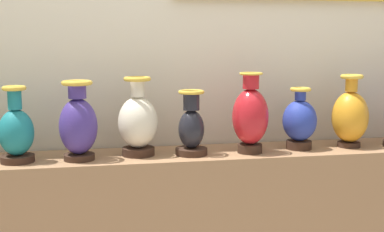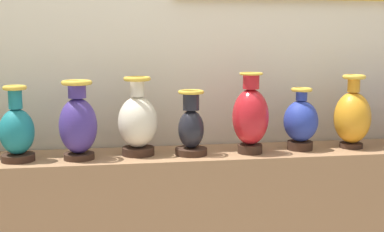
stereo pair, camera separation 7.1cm
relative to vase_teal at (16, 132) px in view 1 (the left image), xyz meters
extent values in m
cube|color=#99704C|center=(0.82, 0.05, -0.54)|extent=(3.62, 0.37, 0.81)
cube|color=beige|center=(0.82, 0.29, 0.49)|extent=(6.26, 0.10, 2.89)
cylinder|color=#382319|center=(0.00, 0.00, -0.12)|extent=(0.15, 0.15, 0.03)
ellipsoid|color=#19727A|center=(0.00, 0.00, 0.00)|extent=(0.16, 0.16, 0.21)
cylinder|color=#19727A|center=(0.00, 0.00, 0.15)|extent=(0.06, 0.06, 0.10)
torus|color=gold|center=(0.00, 0.00, 0.20)|extent=(0.11, 0.11, 0.02)
cylinder|color=#382319|center=(0.27, -0.01, -0.13)|extent=(0.14, 0.14, 0.03)
ellipsoid|color=#3F2D7F|center=(0.27, -0.01, 0.02)|extent=(0.17, 0.17, 0.26)
cylinder|color=#3F2D7F|center=(0.27, -0.01, 0.18)|extent=(0.08, 0.08, 0.07)
torus|color=gold|center=(0.27, -0.01, 0.22)|extent=(0.14, 0.14, 0.02)
cylinder|color=#382319|center=(0.55, 0.04, -0.12)|extent=(0.16, 0.16, 0.04)
ellipsoid|color=beige|center=(0.55, 0.04, 0.02)|extent=(0.19, 0.19, 0.25)
cylinder|color=beige|center=(0.55, 0.04, 0.19)|extent=(0.07, 0.07, 0.09)
torus|color=gold|center=(0.55, 0.04, 0.23)|extent=(0.13, 0.13, 0.02)
cylinder|color=#382319|center=(0.80, 0.00, -0.12)|extent=(0.16, 0.16, 0.03)
ellipsoid|color=black|center=(0.80, 0.00, -0.01)|extent=(0.13, 0.13, 0.19)
cylinder|color=black|center=(0.80, 0.00, 0.12)|extent=(0.08, 0.08, 0.09)
torus|color=gold|center=(0.80, 0.00, 0.17)|extent=(0.13, 0.13, 0.02)
cylinder|color=#382319|center=(1.10, -0.01, -0.12)|extent=(0.12, 0.12, 0.04)
ellipsoid|color=red|center=(1.10, -0.01, 0.04)|extent=(0.18, 0.18, 0.27)
cylinder|color=red|center=(1.10, -0.01, 0.21)|extent=(0.08, 0.08, 0.07)
torus|color=gold|center=(1.10, -0.01, 0.25)|extent=(0.11, 0.11, 0.01)
cylinder|color=#382319|center=(1.37, 0.03, -0.12)|extent=(0.13, 0.13, 0.04)
ellipsoid|color=#263899|center=(1.37, 0.03, 0.01)|extent=(0.17, 0.17, 0.21)
cylinder|color=#263899|center=(1.37, 0.03, 0.14)|extent=(0.06, 0.06, 0.06)
torus|color=gold|center=(1.37, 0.03, 0.17)|extent=(0.11, 0.11, 0.02)
cylinder|color=#382319|center=(1.65, 0.03, -0.13)|extent=(0.12, 0.12, 0.03)
ellipsoid|color=orange|center=(1.65, 0.03, 0.02)|extent=(0.19, 0.19, 0.26)
cylinder|color=orange|center=(1.65, 0.03, 0.19)|extent=(0.06, 0.06, 0.08)
torus|color=gold|center=(1.65, 0.03, 0.23)|extent=(0.12, 0.12, 0.02)
camera|label=1|loc=(0.36, -2.31, 0.39)|focal=46.35mm
camera|label=2|loc=(0.43, -2.32, 0.39)|focal=46.35mm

